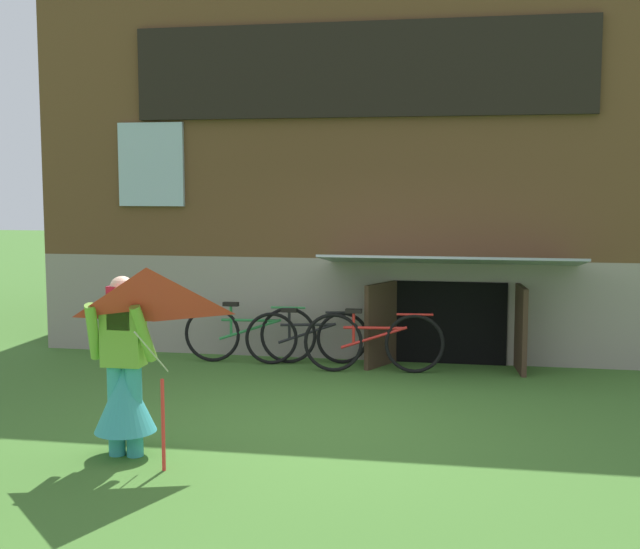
{
  "coord_description": "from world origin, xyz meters",
  "views": [
    {
      "loc": [
        1.44,
        -7.61,
        2.29
      ],
      "look_at": [
        -0.08,
        0.73,
        1.36
      ],
      "focal_mm": 46.92,
      "sensor_mm": 36.0,
      "label": 1
    }
  ],
  "objects_px": {
    "kite": "(148,326)",
    "bicycle_black": "(307,337)",
    "bicycle_red": "(374,342)",
    "bicycle_green": "(250,333)",
    "person": "(124,381)"
  },
  "relations": [
    {
      "from": "person",
      "to": "bicycle_green",
      "type": "height_order",
      "value": "person"
    },
    {
      "from": "kite",
      "to": "bicycle_green",
      "type": "distance_m",
      "value": 4.44
    },
    {
      "from": "bicycle_red",
      "to": "bicycle_green",
      "type": "xyz_separation_m",
      "value": [
        -1.62,
        0.27,
        0.0
      ]
    },
    {
      "from": "kite",
      "to": "bicycle_red",
      "type": "bearing_deg",
      "value": 73.15
    },
    {
      "from": "person",
      "to": "kite",
      "type": "distance_m",
      "value": 0.94
    },
    {
      "from": "bicycle_red",
      "to": "bicycle_green",
      "type": "height_order",
      "value": "bicycle_green"
    },
    {
      "from": "bicycle_red",
      "to": "bicycle_black",
      "type": "distance_m",
      "value": 0.94
    },
    {
      "from": "bicycle_black",
      "to": "bicycle_green",
      "type": "relative_size",
      "value": 0.9
    },
    {
      "from": "person",
      "to": "kite",
      "type": "relative_size",
      "value": 1.01
    },
    {
      "from": "kite",
      "to": "bicycle_black",
      "type": "relative_size",
      "value": 0.98
    },
    {
      "from": "bicycle_red",
      "to": "bicycle_green",
      "type": "bearing_deg",
      "value": 164.47
    },
    {
      "from": "kite",
      "to": "bicycle_black",
      "type": "height_order",
      "value": "kite"
    },
    {
      "from": "kite",
      "to": "bicycle_green",
      "type": "bearing_deg",
      "value": 95.15
    },
    {
      "from": "kite",
      "to": "bicycle_red",
      "type": "xyz_separation_m",
      "value": [
        1.23,
        4.06,
        -0.85
      ]
    },
    {
      "from": "kite",
      "to": "bicycle_red",
      "type": "distance_m",
      "value": 4.33
    }
  ]
}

